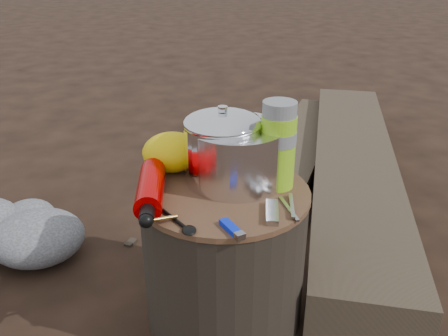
{
  "coord_description": "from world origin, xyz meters",
  "views": [
    {
      "loc": [
        -0.13,
        -1.09,
        1.0
      ],
      "look_at": [
        0.0,
        0.0,
        0.48
      ],
      "focal_mm": 37.92,
      "sensor_mm": 36.0,
      "label": 1
    }
  ],
  "objects": [
    {
      "name": "travel_mug",
      "position": [
        0.13,
        0.14,
        0.48
      ],
      "size": [
        0.09,
        0.09,
        0.13
      ],
      "primitive_type": "cylinder",
      "color": "black",
      "rests_on": "stump"
    },
    {
      "name": "fuel_bottle",
      "position": [
        -0.19,
        -0.03,
        0.45
      ],
      "size": [
        0.08,
        0.28,
        0.07
      ],
      "primitive_type": null,
      "rotation": [
        0.0,
        0.0,
        -0.04
      ],
      "color": "#B90000",
      "rests_on": "stump"
    },
    {
      "name": "lighter",
      "position": [
        -0.01,
        -0.19,
        0.42
      ],
      "size": [
        0.05,
        0.09,
        0.02
      ],
      "primitive_type": "cube",
      "rotation": [
        0.0,
        0.0,
        0.4
      ],
      "color": "#0921D2",
      "rests_on": "stump"
    },
    {
      "name": "log_main",
      "position": [
        0.67,
        0.75,
        0.08
      ],
      "size": [
        0.95,
        2.01,
        0.17
      ],
      "primitive_type": "cube",
      "rotation": [
        0.0,
        0.0,
        -0.32
      ],
      "color": "#3D3225",
      "rests_on": "ground"
    },
    {
      "name": "ground",
      "position": [
        0.0,
        0.0,
        0.0
      ],
      "size": [
        60.0,
        60.0,
        0.0
      ],
      "primitive_type": "plane",
      "color": "black",
      "rests_on": "ground"
    },
    {
      "name": "spork",
      "position": [
        -0.13,
        -0.14,
        0.42
      ],
      "size": [
        0.09,
        0.13,
        0.01
      ],
      "primitive_type": null,
      "rotation": [
        0.0,
        0.0,
        0.54
      ],
      "color": "black",
      "rests_on": "stump"
    },
    {
      "name": "foil_windscreen",
      "position": [
        0.04,
        0.05,
        0.49
      ],
      "size": [
        0.26,
        0.26,
        0.16
      ],
      "primitive_type": "cylinder",
      "color": "silver",
      "rests_on": "stump"
    },
    {
      "name": "log_small",
      "position": [
        0.52,
        1.09,
        0.06
      ],
      "size": [
        0.81,
        1.31,
        0.11
      ],
      "primitive_type": "cube",
      "rotation": [
        0.0,
        0.0,
        -0.46
      ],
      "color": "#3D3225",
      "rests_on": "ground"
    },
    {
      "name": "food_pouch",
      "position": [
        0.01,
        0.15,
        0.48
      ],
      "size": [
        0.11,
        0.04,
        0.13
      ],
      "primitive_type": "cube",
      "rotation": [
        0.0,
        0.0,
        0.15
      ],
      "color": "#171457",
      "rests_on": "stump"
    },
    {
      "name": "stuff_sack",
      "position": [
        -0.13,
        0.14,
        0.47
      ],
      "size": [
        0.17,
        0.14,
        0.11
      ],
      "primitive_type": "ellipsoid",
      "color": "yellow",
      "rests_on": "stump"
    },
    {
      "name": "stump",
      "position": [
        0.0,
        0.0,
        0.21
      ],
      "size": [
        0.45,
        0.45,
        0.42
      ],
      "primitive_type": "cylinder",
      "color": "black",
      "rests_on": "ground"
    },
    {
      "name": "multitool",
      "position": [
        0.1,
        -0.14,
        0.42
      ],
      "size": [
        0.05,
        0.11,
        0.01
      ],
      "primitive_type": "cube",
      "rotation": [
        0.0,
        0.0,
        -0.2
      ],
      "color": "#9E9EA3",
      "rests_on": "stump"
    },
    {
      "name": "pot_grabber",
      "position": [
        0.14,
        -0.12,
        0.42
      ],
      "size": [
        0.03,
        0.12,
        0.01
      ],
      "primitive_type": null,
      "rotation": [
        0.0,
        0.0,
        -0.02
      ],
      "color": "#9E9EA3",
      "rests_on": "stump"
    },
    {
      "name": "thermos",
      "position": [
        0.14,
        0.01,
        0.53
      ],
      "size": [
        0.09,
        0.09,
        0.23
      ],
      "primitive_type": "cylinder",
      "color": "#8DCF1C",
      "rests_on": "stump"
    },
    {
      "name": "camping_pot",
      "position": [
        0.0,
        0.05,
        0.52
      ],
      "size": [
        0.2,
        0.2,
        0.2
      ],
      "primitive_type": "cylinder",
      "color": "silver",
      "rests_on": "stump"
    }
  ]
}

